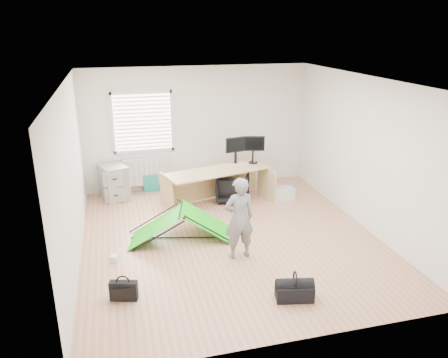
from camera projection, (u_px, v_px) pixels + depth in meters
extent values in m
plane|color=tan|center=(230.00, 237.00, 7.64)|extent=(5.50, 5.50, 0.00)
cube|color=silver|center=(198.00, 128.00, 9.70)|extent=(5.00, 0.02, 2.70)
cube|color=silver|center=(143.00, 122.00, 9.31)|extent=(1.20, 0.06, 1.20)
cube|color=silver|center=(146.00, 172.00, 9.65)|extent=(1.00, 0.12, 0.60)
cube|color=tan|center=(218.00, 187.00, 8.97)|extent=(2.24, 1.21, 0.73)
cube|color=#97989B|center=(114.00, 182.00, 9.25)|extent=(0.65, 0.75, 0.74)
cube|color=black|center=(236.00, 154.00, 9.15)|extent=(0.46, 0.18, 0.43)
cube|color=black|center=(253.00, 153.00, 9.24)|extent=(0.46, 0.20, 0.43)
cube|color=beige|center=(235.00, 164.00, 9.19)|extent=(0.50, 0.21, 0.02)
cylinder|color=#B6667D|center=(254.00, 157.00, 9.29)|extent=(0.10, 0.10, 0.27)
imported|color=black|center=(233.00, 188.00, 9.13)|extent=(0.83, 0.83, 0.58)
imported|color=slate|center=(239.00, 218.00, 6.79)|extent=(0.51, 0.36, 1.34)
cube|color=#B7BCC1|center=(282.00, 194.00, 9.26)|extent=(0.47, 0.34, 0.26)
cube|color=teal|center=(151.00, 183.00, 9.72)|extent=(0.34, 0.17, 0.39)
cube|color=black|center=(124.00, 291.00, 5.87)|extent=(0.39, 0.21, 0.28)
cube|color=silver|center=(114.00, 259.00, 6.84)|extent=(0.14, 0.14, 0.11)
cube|color=black|center=(294.00, 292.00, 5.89)|extent=(0.54, 0.35, 0.22)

